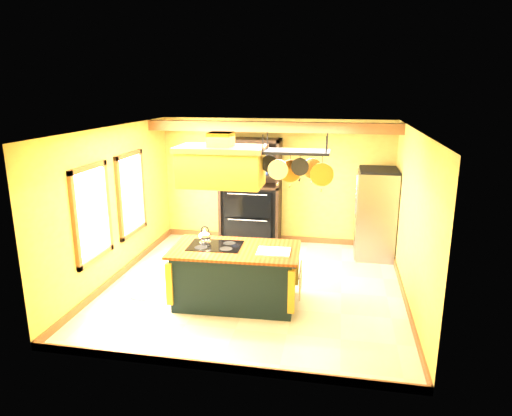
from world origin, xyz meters
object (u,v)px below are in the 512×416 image
(range_hood, at_px, (221,164))
(pot_rack, at_px, (296,160))
(kitchen_island, at_px, (236,275))
(hutch, at_px, (251,204))
(refrigerator, at_px, (375,216))

(range_hood, distance_m, pot_rack, 1.12)
(kitchen_island, distance_m, pot_rack, 2.06)
(kitchen_island, distance_m, hutch, 2.96)
(range_hood, height_order, pot_rack, same)
(refrigerator, bearing_deg, kitchen_island, -131.75)
(refrigerator, bearing_deg, hutch, 172.37)
(pot_rack, relative_size, refrigerator, 0.61)
(range_hood, xyz_separation_m, hutch, (-0.14, 2.91, -1.34))
(range_hood, distance_m, refrigerator, 3.82)
(kitchen_island, xyz_separation_m, hutch, (-0.33, 2.91, 0.42))
(kitchen_island, height_order, refrigerator, refrigerator)
(range_hood, bearing_deg, hutch, 92.67)
(pot_rack, bearing_deg, refrigerator, 61.88)
(kitchen_island, distance_m, range_hood, 1.77)
(refrigerator, distance_m, hutch, 2.64)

